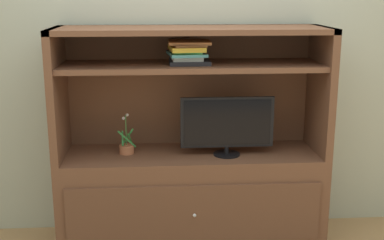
{
  "coord_description": "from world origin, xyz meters",
  "views": [
    {
      "loc": [
        -0.23,
        -2.97,
        1.78
      ],
      "look_at": [
        0.0,
        0.35,
        0.93
      ],
      "focal_mm": 47.27,
      "sensor_mm": 36.0,
      "label": 1
    }
  ],
  "objects_px": {
    "potted_plant": "(127,148)",
    "magazine_stack": "(188,52)",
    "media_console": "(191,177)",
    "tv_monitor": "(227,124)"
  },
  "relations": [
    {
      "from": "media_console",
      "to": "tv_monitor",
      "type": "relative_size",
      "value": 2.88
    },
    {
      "from": "potted_plant",
      "to": "magazine_stack",
      "type": "height_order",
      "value": "magazine_stack"
    },
    {
      "from": "magazine_stack",
      "to": "tv_monitor",
      "type": "bearing_deg",
      "value": -14.27
    },
    {
      "from": "media_console",
      "to": "potted_plant",
      "type": "distance_m",
      "value": 0.51
    },
    {
      "from": "potted_plant",
      "to": "magazine_stack",
      "type": "relative_size",
      "value": 0.83
    },
    {
      "from": "tv_monitor",
      "to": "potted_plant",
      "type": "xyz_separation_m",
      "value": [
        -0.69,
        0.08,
        -0.18
      ]
    },
    {
      "from": "media_console",
      "to": "magazine_stack",
      "type": "bearing_deg",
      "value": -170.5
    },
    {
      "from": "media_console",
      "to": "magazine_stack",
      "type": "height_order",
      "value": "media_console"
    },
    {
      "from": "tv_monitor",
      "to": "magazine_stack",
      "type": "relative_size",
      "value": 1.87
    },
    {
      "from": "tv_monitor",
      "to": "potted_plant",
      "type": "bearing_deg",
      "value": 173.05
    }
  ]
}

